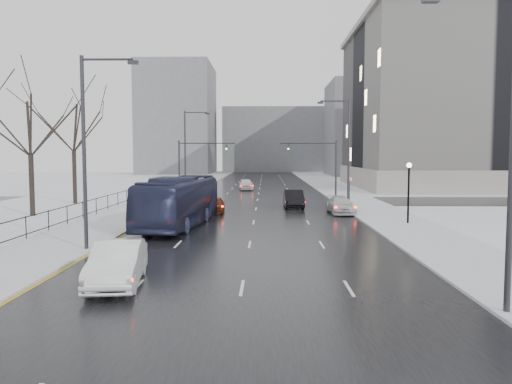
# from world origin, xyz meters

# --- Properties ---
(road) EXTENTS (16.00, 150.00, 0.04)m
(road) POSITION_xyz_m (0.00, 60.00, 0.02)
(road) COLOR black
(road) RESTS_ON ground
(cross_road) EXTENTS (130.00, 10.00, 0.04)m
(cross_road) POSITION_xyz_m (0.00, 48.00, 0.02)
(cross_road) COLOR black
(cross_road) RESTS_ON ground
(sidewalk_left) EXTENTS (5.00, 150.00, 0.16)m
(sidewalk_left) POSITION_xyz_m (-10.50, 60.00, 0.08)
(sidewalk_left) COLOR silver
(sidewalk_left) RESTS_ON ground
(sidewalk_right) EXTENTS (5.00, 150.00, 0.16)m
(sidewalk_right) POSITION_xyz_m (10.50, 60.00, 0.08)
(sidewalk_right) COLOR silver
(sidewalk_right) RESTS_ON ground
(park_strip) EXTENTS (14.00, 150.00, 0.12)m
(park_strip) POSITION_xyz_m (-20.00, 60.00, 0.06)
(park_strip) COLOR white
(park_strip) RESTS_ON ground
(tree_park_d) EXTENTS (8.75, 8.75, 12.50)m
(tree_park_d) POSITION_xyz_m (-17.80, 34.00, 0.00)
(tree_park_d) COLOR black
(tree_park_d) RESTS_ON ground
(tree_park_e) EXTENTS (9.45, 9.45, 13.50)m
(tree_park_e) POSITION_xyz_m (-18.20, 44.00, 0.00)
(tree_park_e) COLOR black
(tree_park_e) RESTS_ON ground
(iron_fence) EXTENTS (0.06, 70.00, 1.30)m
(iron_fence) POSITION_xyz_m (-13.00, 30.00, 0.91)
(iron_fence) COLOR black
(iron_fence) RESTS_ON sidewalk_left
(streetlight_r_near) EXTENTS (2.95, 0.25, 10.00)m
(streetlight_r_near) POSITION_xyz_m (8.17, 10.00, 5.62)
(streetlight_r_near) COLOR #2D2D33
(streetlight_r_near) RESTS_ON ground
(streetlight_r_mid) EXTENTS (2.95, 0.25, 10.00)m
(streetlight_r_mid) POSITION_xyz_m (8.17, 40.00, 5.62)
(streetlight_r_mid) COLOR #2D2D33
(streetlight_r_mid) RESTS_ON ground
(streetlight_l_near) EXTENTS (2.95, 0.25, 10.00)m
(streetlight_l_near) POSITION_xyz_m (-8.17, 20.00, 5.62)
(streetlight_l_near) COLOR #2D2D33
(streetlight_l_near) RESTS_ON ground
(streetlight_l_far) EXTENTS (2.95, 0.25, 10.00)m
(streetlight_l_far) POSITION_xyz_m (-8.17, 52.00, 5.62)
(streetlight_l_far) COLOR #2D2D33
(streetlight_l_far) RESTS_ON ground
(lamppost_r_mid) EXTENTS (0.36, 0.36, 4.28)m
(lamppost_r_mid) POSITION_xyz_m (11.00, 30.00, 2.94)
(lamppost_r_mid) COLOR black
(lamppost_r_mid) RESTS_ON sidewalk_right
(mast_signal_right) EXTENTS (6.10, 0.33, 6.50)m
(mast_signal_right) POSITION_xyz_m (7.33, 48.00, 4.11)
(mast_signal_right) COLOR #2D2D33
(mast_signal_right) RESTS_ON ground
(mast_signal_left) EXTENTS (6.10, 0.33, 6.50)m
(mast_signal_left) POSITION_xyz_m (-7.33, 48.00, 4.11)
(mast_signal_left) COLOR #2D2D33
(mast_signal_left) RESTS_ON ground
(no_uturn_sign) EXTENTS (0.60, 0.06, 2.70)m
(no_uturn_sign) POSITION_xyz_m (9.20, 44.00, 2.30)
(no_uturn_sign) COLOR #2D2D33
(no_uturn_sign) RESTS_ON sidewalk_right
(civic_building) EXTENTS (41.00, 31.00, 24.80)m
(civic_building) POSITION_xyz_m (35.00, 72.00, 11.21)
(civic_building) COLOR gray
(civic_building) RESTS_ON ground
(bldg_far_right) EXTENTS (24.00, 20.00, 22.00)m
(bldg_far_right) POSITION_xyz_m (28.00, 115.00, 11.00)
(bldg_far_right) COLOR slate
(bldg_far_right) RESTS_ON ground
(bldg_far_left) EXTENTS (18.00, 22.00, 28.00)m
(bldg_far_left) POSITION_xyz_m (-22.00, 125.00, 14.00)
(bldg_far_left) COLOR slate
(bldg_far_left) RESTS_ON ground
(bldg_far_center) EXTENTS (30.00, 18.00, 18.00)m
(bldg_far_center) POSITION_xyz_m (4.00, 140.00, 9.00)
(bldg_far_center) COLOR slate
(bldg_far_center) RESTS_ON ground
(sedan_left_near) EXTENTS (2.40, 5.22, 1.66)m
(sedan_left_near) POSITION_xyz_m (-4.79, 13.35, 0.87)
(sedan_left_near) COLOR white
(sedan_left_near) RESTS_ON road
(bus) EXTENTS (4.12, 12.63, 3.46)m
(bus) POSITION_xyz_m (-5.09, 28.89, 1.77)
(bus) COLOR #252949
(bus) RESTS_ON road
(sedan_center_near) EXTENTS (1.79, 4.17, 1.40)m
(sedan_center_near) POSITION_xyz_m (-3.50, 36.93, 0.74)
(sedan_center_near) COLOR #59240F
(sedan_center_near) RESTS_ON road
(sedan_right_near) EXTENTS (1.84, 5.06, 1.66)m
(sedan_right_near) POSITION_xyz_m (3.50, 41.18, 0.87)
(sedan_right_near) COLOR black
(sedan_right_near) RESTS_ON road
(sedan_right_far) EXTENTS (2.24, 4.89, 1.39)m
(sedan_right_far) POSITION_xyz_m (7.20, 36.55, 0.73)
(sedan_right_far) COLOR silver
(sedan_right_far) RESTS_ON road
(sedan_center_far) EXTENTS (2.32, 4.80, 1.58)m
(sedan_center_far) POSITION_xyz_m (-1.86, 63.94, 0.83)
(sedan_center_far) COLOR silver
(sedan_center_far) RESTS_ON road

